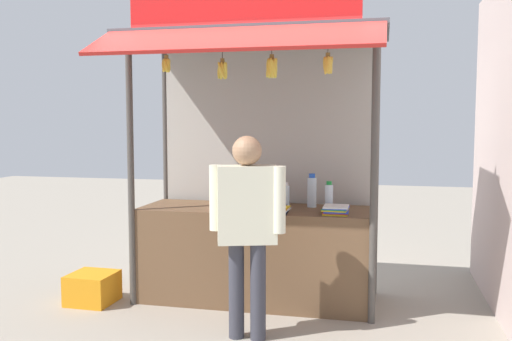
{
  "coord_description": "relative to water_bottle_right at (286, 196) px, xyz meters",
  "views": [
    {
      "loc": [
        1.16,
        -5.02,
        1.68
      ],
      "look_at": [
        0.0,
        0.0,
        1.23
      ],
      "focal_mm": 39.22,
      "sensor_mm": 36.0,
      "label": 1
    }
  ],
  "objects": [
    {
      "name": "ground_plane",
      "position": [
        -0.28,
        -0.04,
        -0.99
      ],
      "size": [
        20.0,
        20.0,
        0.0
      ],
      "primitive_type": "plane",
      "color": "#9E9384"
    },
    {
      "name": "stall_counter",
      "position": [
        -0.28,
        -0.04,
        -0.55
      ],
      "size": [
        2.16,
        0.75,
        0.88
      ],
      "primitive_type": "cube",
      "color": "brown",
      "rests_on": "ground"
    },
    {
      "name": "stall_structure",
      "position": [
        -0.28,
        0.07,
        0.72
      ],
      "size": [
        2.36,
        1.57,
        2.82
      ],
      "color": "#4C4742",
      "rests_on": "ground"
    },
    {
      "name": "water_bottle_right",
      "position": [
        0.0,
        0.0,
        0.0
      ],
      "size": [
        0.07,
        0.07,
        0.24
      ],
      "color": "silver",
      "rests_on": "stall_counter"
    },
    {
      "name": "water_bottle_front_left",
      "position": [
        0.22,
        0.13,
        0.03
      ],
      "size": [
        0.09,
        0.09,
        0.32
      ],
      "color": "silver",
      "rests_on": "stall_counter"
    },
    {
      "name": "water_bottle_left",
      "position": [
        -0.24,
        0.21,
        -0.0
      ],
      "size": [
        0.07,
        0.07,
        0.24
      ],
      "color": "silver",
      "rests_on": "stall_counter"
    },
    {
      "name": "water_bottle_center",
      "position": [
        -0.13,
        0.23,
        0.01
      ],
      "size": [
        0.07,
        0.07,
        0.26
      ],
      "color": "silver",
      "rests_on": "stall_counter"
    },
    {
      "name": "water_bottle_back_right",
      "position": [
        0.4,
        -0.02,
        0.01
      ],
      "size": [
        0.07,
        0.07,
        0.27
      ],
      "color": "silver",
      "rests_on": "stall_counter"
    },
    {
      "name": "magazine_stack_rear_center",
      "position": [
        -0.03,
        -0.26,
        -0.09
      ],
      "size": [
        0.21,
        0.3,
        0.05
      ],
      "color": "black",
      "rests_on": "stall_counter"
    },
    {
      "name": "magazine_stack_back_left",
      "position": [
        0.48,
        -0.22,
        -0.08
      ],
      "size": [
        0.24,
        0.26,
        0.07
      ],
      "color": "yellow",
      "rests_on": "stall_counter"
    },
    {
      "name": "magazine_stack_mid_left",
      "position": [
        -0.48,
        -0.11,
        -0.08
      ],
      "size": [
        0.24,
        0.31,
        0.06
      ],
      "color": "yellow",
      "rests_on": "stall_counter"
    },
    {
      "name": "banana_bunch_leftmost",
      "position": [
        0.43,
        -0.51,
        1.14
      ],
      "size": [
        0.1,
        0.1,
        0.28
      ],
      "color": "#332D23"
    },
    {
      "name": "banana_bunch_inner_right",
      "position": [
        -0.96,
        -0.51,
        1.17
      ],
      "size": [
        0.09,
        0.09,
        0.24
      ],
      "color": "#332D23"
    },
    {
      "name": "banana_bunch_inner_left",
      "position": [
        -0.46,
        -0.51,
        1.12
      ],
      "size": [
        0.1,
        0.1,
        0.31
      ],
      "color": "#332D23"
    },
    {
      "name": "banana_bunch_rightmost",
      "position": [
        -0.03,
        -0.51,
        1.13
      ],
      "size": [
        0.12,
        0.12,
        0.31
      ],
      "color": "#332D23"
    },
    {
      "name": "vendor_person",
      "position": [
        -0.13,
        -0.96,
        -0.04
      ],
      "size": [
        0.6,
        0.32,
        1.58
      ],
      "rotation": [
        0.0,
        0.0,
        3.45
      ],
      "color": "#383842",
      "rests_on": "ground"
    },
    {
      "name": "plastic_crate",
      "position": [
        -1.74,
        -0.46,
        -0.85
      ],
      "size": [
        0.41,
        0.41,
        0.28
      ],
      "primitive_type": "cube",
      "rotation": [
        0.0,
        0.0,
        -0.02
      ],
      "color": "orange",
      "rests_on": "ground"
    },
    {
      "name": "neighbour_wall",
      "position": [
        1.94,
        0.26,
        0.48
      ],
      "size": [
        0.2,
        2.4,
        2.94
      ],
      "primitive_type": "cube",
      "color": "beige",
      "rests_on": "ground"
    }
  ]
}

